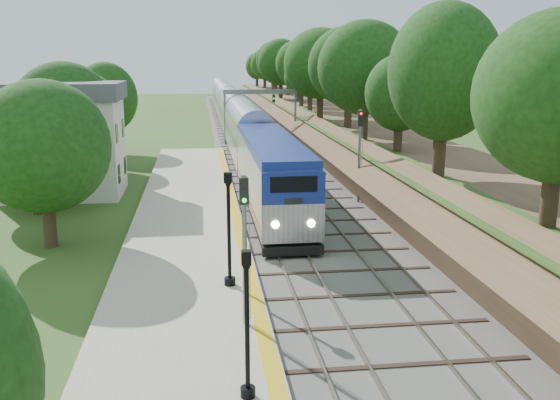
{
  "coord_description": "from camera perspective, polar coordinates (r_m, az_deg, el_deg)",
  "views": [
    {
      "loc": [
        -4.33,
        -15.46,
        9.66
      ],
      "look_at": [
        -0.5,
        14.31,
        2.8
      ],
      "focal_mm": 40.0,
      "sensor_mm": 36.0,
      "label": 1
    }
  ],
  "objects": [
    {
      "name": "embankment",
      "position": [
        77.26,
        3.69,
        7.12
      ],
      "size": [
        10.64,
        170.0,
        11.7
      ],
      "color": "brown",
      "rests_on": "ground"
    },
    {
      "name": "signal_gantry",
      "position": [
        70.94,
        -1.83,
        8.95
      ],
      "size": [
        8.4,
        0.38,
        6.2
      ],
      "color": "slate",
      "rests_on": "ground"
    },
    {
      "name": "trees_behind_platform",
      "position": [
        37.12,
        -17.92,
        4.31
      ],
      "size": [
        7.82,
        53.32,
        7.21
      ],
      "color": "#332316",
      "rests_on": "ground"
    },
    {
      "name": "platform",
      "position": [
        32.86,
        -8.56,
        -4.02
      ],
      "size": [
        6.4,
        68.0,
        0.38
      ],
      "primitive_type": "cube",
      "color": "#A59E85",
      "rests_on": "ground"
    },
    {
      "name": "station_building",
      "position": [
        46.81,
        -19.28,
        5.32
      ],
      "size": [
        8.6,
        6.6,
        8.0
      ],
      "color": "beige",
      "rests_on": "ground"
    },
    {
      "name": "trackbed",
      "position": [
        76.33,
        -2.52,
        5.64
      ],
      "size": [
        9.5,
        170.0,
        0.28
      ],
      "color": "#4C4944",
      "rests_on": "ground"
    },
    {
      "name": "yellow_stripe",
      "position": [
        32.85,
        -3.59,
        -3.55
      ],
      "size": [
        0.55,
        68.0,
        0.01
      ],
      "primitive_type": "cube",
      "color": "gold",
      "rests_on": "platform"
    },
    {
      "name": "lamppost_far",
      "position": [
        25.74,
        -4.68,
        -3.28
      ],
      "size": [
        0.47,
        0.47,
        4.79
      ],
      "color": "black",
      "rests_on": "platform"
    },
    {
      "name": "signal_platform",
      "position": [
        21.62,
        -3.26,
        -3.14
      ],
      "size": [
        0.32,
        0.25,
        5.41
      ],
      "color": "slate",
      "rests_on": "platform"
    },
    {
      "name": "train",
      "position": [
        79.52,
        -4.21,
        7.55
      ],
      "size": [
        3.1,
        103.1,
        4.56
      ],
      "color": "black",
      "rests_on": "trackbed"
    },
    {
      "name": "lamppost_mid",
      "position": [
        17.47,
        -3.02,
        -12.08
      ],
      "size": [
        0.42,
        0.42,
        4.28
      ],
      "color": "black",
      "rests_on": "platform"
    },
    {
      "name": "signal_farside",
      "position": [
        41.98,
        7.3,
        4.93
      ],
      "size": [
        0.34,
        0.27,
        6.24
      ],
      "color": "slate",
      "rests_on": "ground"
    }
  ]
}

